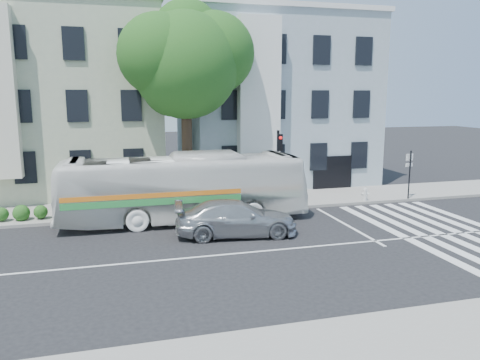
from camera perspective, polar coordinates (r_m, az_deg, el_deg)
name	(u,v)px	position (r m, az deg, el deg)	size (l,w,h in m)	color
ground	(223,255)	(18.01, -2.06, -9.10)	(120.00, 120.00, 0.00)	black
sidewalk_far	(190,205)	(25.53, -6.15, -3.09)	(80.00, 4.00, 0.15)	gray
building_left	(59,103)	(31.70, -21.18, 8.80)	(12.00, 10.00, 11.00)	#A2AC90
building_right	(271,102)	(33.35, 3.83, 9.51)	(12.00, 10.00, 11.00)	#8EA1A8
street_tree	(186,59)	(25.63, -6.63, 14.42)	(7.30, 5.90, 11.10)	#2D2116
bus	(184,188)	(22.39, -6.89, -0.95)	(11.71, 2.74, 3.26)	white
sedan	(236,218)	(20.19, -0.48, -4.67)	(5.24, 2.13, 1.52)	#B5B7BC
hedge	(60,211)	(24.13, -21.13, -3.51)	(8.50, 0.84, 0.70)	#1D581C
traffic_signal	(279,159)	(24.14, 4.72, 2.52)	(0.44, 0.53, 4.20)	black
fire_hydrant	(365,194)	(27.06, 15.00, -1.65)	(0.42, 0.24, 0.73)	silver
far_sign_pole	(409,169)	(28.11, 19.96, 1.32)	(0.49, 0.20, 2.75)	black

